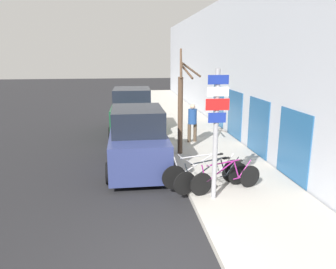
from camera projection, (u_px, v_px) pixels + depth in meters
The scene contains 11 objects.
ground_plane at pixel (139, 132), 16.41m from camera, with size 80.00×80.00×0.00m, color black.
sidewalk_curb at pixel (180, 119), 19.42m from camera, with size 3.20×32.00×0.15m.
building_facade at pixel (211, 65), 18.84m from camera, with size 0.23×32.00×6.50m.
signpost at pixel (216, 130), 8.10m from camera, with size 0.59×0.14×3.31m.
bicycle_0 at pixel (226, 178), 8.86m from camera, with size 2.10×0.64×0.87m.
bicycle_1 at pixel (212, 176), 8.98m from camera, with size 2.27×0.80×0.89m.
bicycle_2 at pixel (204, 172), 9.23m from camera, with size 2.46×0.54×0.95m.
parked_car_0 at pixel (138, 141), 11.05m from camera, with size 2.04×4.40×2.10m.
parked_car_1 at pixel (132, 113), 15.90m from camera, with size 2.23×4.41×2.24m.
pedestrian_near at pixel (192, 120), 13.85m from camera, with size 0.42×0.36×1.63m.
street_tree at pixel (181, 107), 11.97m from camera, with size 0.95×1.56×3.85m.
Camera 1 is at (-0.65, -4.83, 3.77)m, focal length 35.00 mm.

